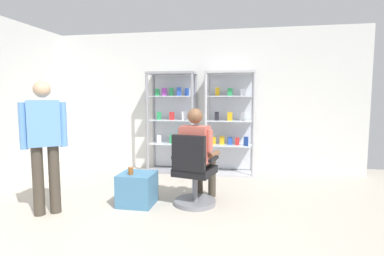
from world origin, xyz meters
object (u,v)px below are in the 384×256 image
(seated_shopkeeper, at_px, (198,151))
(storage_crate, at_px, (137,189))
(display_cabinet_right, at_px, (230,123))
(office_chair, at_px, (193,177))
(standing_customer, at_px, (44,139))
(display_cabinet_left, at_px, (173,121))
(tea_glass, at_px, (131,171))

(seated_shopkeeper, bearing_deg, storage_crate, -162.46)
(display_cabinet_right, xyz_separation_m, storage_crate, (-1.12, -1.89, -0.75))
(display_cabinet_right, height_order, office_chair, display_cabinet_right)
(display_cabinet_right, relative_size, storage_crate, 4.19)
(seated_shopkeeper, distance_m, storage_crate, 0.96)
(storage_crate, height_order, standing_customer, standing_customer)
(storage_crate, bearing_deg, display_cabinet_left, 89.46)
(display_cabinet_left, bearing_deg, seated_shopkeeper, -65.03)
(display_cabinet_left, distance_m, office_chair, 2.03)
(seated_shopkeeper, bearing_deg, standing_customer, -156.69)
(office_chair, bearing_deg, display_cabinet_left, 112.03)
(seated_shopkeeper, relative_size, storage_crate, 2.84)
(seated_shopkeeper, relative_size, standing_customer, 0.79)
(display_cabinet_right, bearing_deg, office_chair, -101.59)
(display_cabinet_left, height_order, seated_shopkeeper, display_cabinet_left)
(seated_shopkeeper, xyz_separation_m, standing_customer, (-1.76, -0.76, 0.22))
(display_cabinet_left, relative_size, seated_shopkeeper, 1.47)
(display_cabinet_right, distance_m, storage_crate, 2.32)
(display_cabinet_left, bearing_deg, storage_crate, -90.54)
(display_cabinet_right, bearing_deg, tea_glass, -120.85)
(display_cabinet_left, height_order, standing_customer, display_cabinet_left)
(tea_glass, bearing_deg, display_cabinet_left, 87.80)
(display_cabinet_left, relative_size, standing_customer, 1.17)
(display_cabinet_right, distance_m, standing_customer, 3.19)
(office_chair, bearing_deg, standing_customer, -160.84)
(display_cabinet_right, xyz_separation_m, office_chair, (-0.37, -1.80, -0.57))
(standing_customer, bearing_deg, display_cabinet_left, 67.54)
(seated_shopkeeper, bearing_deg, display_cabinet_left, 114.97)
(display_cabinet_right, distance_m, tea_glass, 2.34)
(storage_crate, bearing_deg, display_cabinet_right, 59.44)
(storage_crate, bearing_deg, seated_shopkeeper, 17.54)
(display_cabinet_left, height_order, office_chair, display_cabinet_left)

